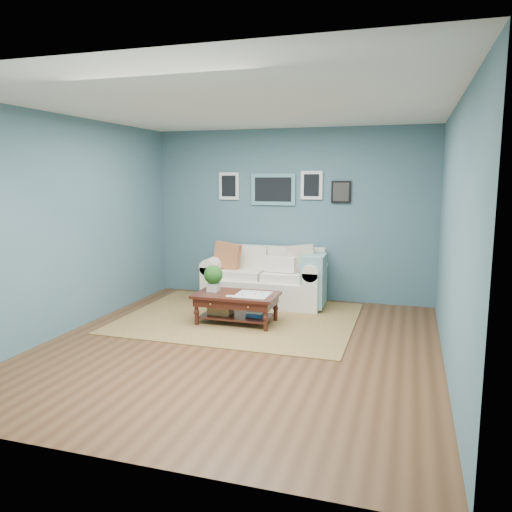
% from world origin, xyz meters
% --- Properties ---
extents(room_shell, '(5.00, 5.02, 2.70)m').
position_xyz_m(room_shell, '(-0.00, 0.06, 1.36)').
color(room_shell, brown).
rests_on(room_shell, ground).
extents(area_rug, '(3.14, 2.52, 0.01)m').
position_xyz_m(area_rug, '(-0.37, 1.10, 0.01)').
color(area_rug, brown).
rests_on(area_rug, ground).
extents(loveseat, '(1.87, 0.85, 0.96)m').
position_xyz_m(loveseat, '(-0.19, 2.02, 0.39)').
color(loveseat, white).
rests_on(loveseat, ground).
extents(coffee_table, '(1.10, 0.65, 0.77)m').
position_xyz_m(coffee_table, '(-0.39, 0.85, 0.34)').
color(coffee_table, black).
rests_on(coffee_table, ground).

